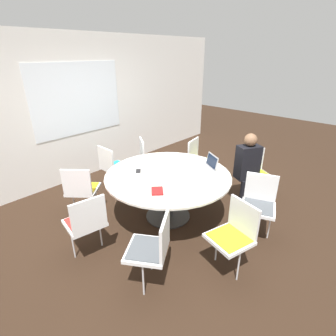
{
  "coord_description": "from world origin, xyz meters",
  "views": [
    {
      "loc": [
        -2.55,
        -2.32,
        2.38
      ],
      "look_at": [
        0.0,
        0.0,
        0.83
      ],
      "focal_mm": 28.0,
      "sensor_mm": 36.0,
      "label": 1
    }
  ],
  "objects_px": {
    "chair_4": "(81,187)",
    "spiral_notebook": "(157,191)",
    "laptop": "(208,165)",
    "cell_phone": "(138,171)",
    "chair_6": "(153,245)",
    "person_0": "(248,164)",
    "chair_1": "(199,158)",
    "chair_5": "(86,220)",
    "chair_7": "(234,232)",
    "chair_0": "(256,171)",
    "chair_2": "(149,156)",
    "chair_8": "(259,201)",
    "chair_3": "(113,165)"
  },
  "relations": [
    {
      "from": "chair_4",
      "to": "spiral_notebook",
      "type": "relative_size",
      "value": 3.38
    },
    {
      "from": "laptop",
      "to": "cell_phone",
      "type": "bearing_deg",
      "value": -103.17
    },
    {
      "from": "chair_6",
      "to": "person_0",
      "type": "xyz_separation_m",
      "value": [
        2.23,
        0.08,
        0.19
      ]
    },
    {
      "from": "chair_1",
      "to": "chair_4",
      "type": "distance_m",
      "value": 2.21
    },
    {
      "from": "chair_5",
      "to": "chair_7",
      "type": "distance_m",
      "value": 1.74
    },
    {
      "from": "chair_0",
      "to": "chair_5",
      "type": "distance_m",
      "value": 2.85
    },
    {
      "from": "chair_0",
      "to": "laptop",
      "type": "height_order",
      "value": "laptop"
    },
    {
      "from": "chair_7",
      "to": "spiral_notebook",
      "type": "height_order",
      "value": "chair_7"
    },
    {
      "from": "chair_6",
      "to": "spiral_notebook",
      "type": "relative_size",
      "value": 3.38
    },
    {
      "from": "chair_2",
      "to": "chair_8",
      "type": "height_order",
      "value": "same"
    },
    {
      "from": "spiral_notebook",
      "to": "cell_phone",
      "type": "xyz_separation_m",
      "value": [
        0.25,
        0.65,
        -0.01
      ]
    },
    {
      "from": "person_0",
      "to": "chair_2",
      "type": "bearing_deg",
      "value": -45.01
    },
    {
      "from": "chair_4",
      "to": "chair_6",
      "type": "bearing_deg",
      "value": -45.75
    },
    {
      "from": "chair_3",
      "to": "chair_7",
      "type": "bearing_deg",
      "value": -4.43
    },
    {
      "from": "chair_4",
      "to": "cell_phone",
      "type": "xyz_separation_m",
      "value": [
        0.66,
        -0.55,
        0.21
      ]
    },
    {
      "from": "cell_phone",
      "to": "spiral_notebook",
      "type": "bearing_deg",
      "value": -111.4
    },
    {
      "from": "chair_0",
      "to": "chair_1",
      "type": "relative_size",
      "value": 1.0
    },
    {
      "from": "chair_4",
      "to": "laptop",
      "type": "relative_size",
      "value": 2.18
    },
    {
      "from": "cell_phone",
      "to": "person_0",
      "type": "bearing_deg",
      "value": -37.48
    },
    {
      "from": "chair_6",
      "to": "chair_7",
      "type": "relative_size",
      "value": 1.0
    },
    {
      "from": "chair_3",
      "to": "chair_5",
      "type": "distance_m",
      "value": 1.68
    },
    {
      "from": "person_0",
      "to": "spiral_notebook",
      "type": "bearing_deg",
      "value": 14.65
    },
    {
      "from": "chair_2",
      "to": "chair_5",
      "type": "bearing_deg",
      "value": -30.0
    },
    {
      "from": "chair_4",
      "to": "chair_8",
      "type": "relative_size",
      "value": 1.0
    },
    {
      "from": "chair_8",
      "to": "person_0",
      "type": "height_order",
      "value": "person_0"
    },
    {
      "from": "chair_6",
      "to": "laptop",
      "type": "distance_m",
      "value": 1.69
    },
    {
      "from": "chair_2",
      "to": "chair_5",
      "type": "height_order",
      "value": "same"
    },
    {
      "from": "chair_7",
      "to": "chair_1",
      "type": "bearing_deg",
      "value": -27.96
    },
    {
      "from": "chair_3",
      "to": "chair_7",
      "type": "relative_size",
      "value": 1.0
    },
    {
      "from": "chair_6",
      "to": "spiral_notebook",
      "type": "bearing_deg",
      "value": 8.44
    },
    {
      "from": "spiral_notebook",
      "to": "chair_4",
      "type": "bearing_deg",
      "value": 108.67
    },
    {
      "from": "person_0",
      "to": "chair_1",
      "type": "bearing_deg",
      "value": -65.07
    },
    {
      "from": "chair_4",
      "to": "person_0",
      "type": "bearing_deg",
      "value": 11.92
    },
    {
      "from": "chair_1",
      "to": "chair_6",
      "type": "distance_m",
      "value": 2.55
    },
    {
      "from": "cell_phone",
      "to": "chair_3",
      "type": "bearing_deg",
      "value": 78.91
    },
    {
      "from": "chair_1",
      "to": "chair_3",
      "type": "bearing_deg",
      "value": -48.63
    },
    {
      "from": "chair_4",
      "to": "chair_6",
      "type": "relative_size",
      "value": 1.0
    },
    {
      "from": "chair_6",
      "to": "laptop",
      "type": "relative_size",
      "value": 2.18
    },
    {
      "from": "chair_1",
      "to": "laptop",
      "type": "distance_m",
      "value": 0.99
    },
    {
      "from": "chair_0",
      "to": "chair_1",
      "type": "height_order",
      "value": "same"
    },
    {
      "from": "chair_1",
      "to": "chair_8",
      "type": "height_order",
      "value": "same"
    },
    {
      "from": "chair_5",
      "to": "laptop",
      "type": "height_order",
      "value": "laptop"
    },
    {
      "from": "chair_7",
      "to": "spiral_notebook",
      "type": "distance_m",
      "value": 1.06
    },
    {
      "from": "chair_2",
      "to": "chair_3",
      "type": "xyz_separation_m",
      "value": [
        -0.72,
        0.19,
        0.0
      ]
    },
    {
      "from": "chair_8",
      "to": "spiral_notebook",
      "type": "height_order",
      "value": "chair_8"
    },
    {
      "from": "chair_1",
      "to": "chair_5",
      "type": "bearing_deg",
      "value": -8.2
    },
    {
      "from": "chair_1",
      "to": "chair_2",
      "type": "height_order",
      "value": "same"
    },
    {
      "from": "chair_3",
      "to": "spiral_notebook",
      "type": "height_order",
      "value": "chair_3"
    },
    {
      "from": "cell_phone",
      "to": "chair_6",
      "type": "bearing_deg",
      "value": -126.09
    },
    {
      "from": "chair_0",
      "to": "chair_1",
      "type": "distance_m",
      "value": 1.07
    }
  ]
}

